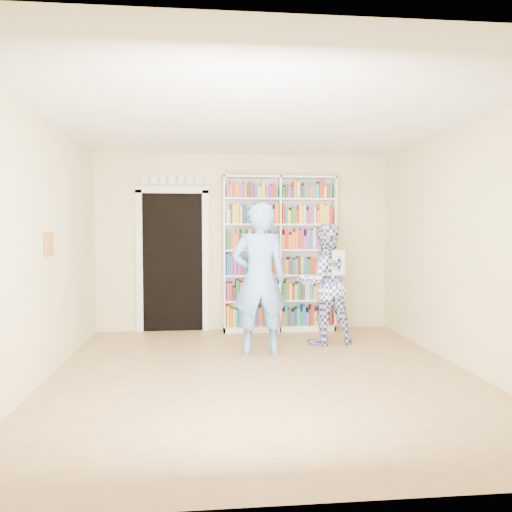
{
  "coord_description": "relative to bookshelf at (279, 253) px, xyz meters",
  "views": [
    {
      "loc": [
        -0.6,
        -5.19,
        1.55
      ],
      "look_at": [
        0.02,
        0.9,
        1.23
      ],
      "focal_mm": 35.0,
      "sensor_mm": 36.0,
      "label": 1
    }
  ],
  "objects": [
    {
      "name": "man_blue",
      "position": [
        -0.46,
        -1.43,
        -0.25
      ],
      "size": [
        0.7,
        0.47,
        1.88
      ],
      "primitive_type": "imported",
      "rotation": [
        0.0,
        0.0,
        3.17
      ],
      "color": "#689EE7",
      "rests_on": "floor"
    },
    {
      "name": "wall_right",
      "position": [
        1.73,
        -2.34,
        0.16
      ],
      "size": [
        0.0,
        5.0,
        5.0
      ],
      "primitive_type": "plane",
      "rotation": [
        1.57,
        0.0,
        -1.57
      ],
      "color": "beige",
      "rests_on": "floor"
    },
    {
      "name": "bookshelf",
      "position": [
        0.0,
        0.0,
        0.0
      ],
      "size": [
        1.71,
        0.32,
        2.36
      ],
      "rotation": [
        0.0,
        0.0,
        0.02
      ],
      "color": "white",
      "rests_on": "floor"
    },
    {
      "name": "ceiling",
      "position": [
        -0.52,
        -2.34,
        1.51
      ],
      "size": [
        5.0,
        5.0,
        0.0
      ],
      "primitive_type": "plane",
      "rotation": [
        3.14,
        0.0,
        0.0
      ],
      "color": "white",
      "rests_on": "wall_back"
    },
    {
      "name": "paper_sheet",
      "position": [
        0.63,
        -1.13,
        -0.08
      ],
      "size": [
        0.2,
        0.13,
        0.33
      ],
      "primitive_type": "cube",
      "rotation": [
        0.0,
        0.0,
        0.55
      ],
      "color": "white",
      "rests_on": "man_plaid"
    },
    {
      "name": "wall_back",
      "position": [
        -0.52,
        0.16,
        0.16
      ],
      "size": [
        4.5,
        0.0,
        4.5
      ],
      "primitive_type": "plane",
      "rotation": [
        1.57,
        0.0,
        0.0
      ],
      "color": "beige",
      "rests_on": "floor"
    },
    {
      "name": "wall_left",
      "position": [
        -2.77,
        -2.34,
        0.16
      ],
      "size": [
        0.0,
        5.0,
        5.0
      ],
      "primitive_type": "plane",
      "rotation": [
        1.57,
        0.0,
        1.57
      ],
      "color": "beige",
      "rests_on": "floor"
    },
    {
      "name": "floor",
      "position": [
        -0.52,
        -2.34,
        -1.19
      ],
      "size": [
        5.0,
        5.0,
        0.0
      ],
      "primitive_type": "plane",
      "color": "olive",
      "rests_on": "ground"
    },
    {
      "name": "doorway",
      "position": [
        -1.62,
        0.13,
        -0.01
      ],
      "size": [
        1.1,
        0.08,
        2.43
      ],
      "color": "black",
      "rests_on": "floor"
    },
    {
      "name": "man_plaid",
      "position": [
        0.48,
        -0.93,
        -0.37
      ],
      "size": [
        0.87,
        0.72,
        1.63
      ],
      "primitive_type": "imported",
      "rotation": [
        0.0,
        0.0,
        3.28
      ],
      "color": "navy",
      "rests_on": "floor"
    },
    {
      "name": "wall_art",
      "position": [
        -2.75,
        -2.14,
        0.21
      ],
      "size": [
        0.03,
        0.25,
        0.25
      ],
      "primitive_type": "cube",
      "color": "brown",
      "rests_on": "wall_left"
    }
  ]
}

